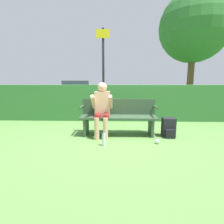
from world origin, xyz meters
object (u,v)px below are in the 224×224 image
Objects in this scene: person_seated at (102,107)px; backpack at (169,128)px; park_bench at (118,116)px; water_bottle at (104,139)px; parked_car at (76,89)px; tree at (194,28)px; signpost at (103,71)px.

person_seated reaches higher than backpack.
park_bench is at bearing 172.56° from backpack.
water_bottle is at bearing -156.28° from backpack.
backpack is 10.67m from parked_car.
backpack is at bearing -1.56° from person_seated.
parked_car is at bearing 109.06° from park_bench.
parked_car is 9.12m from tree.
tree reaches higher than backpack.
tree reaches higher than park_bench.
tree is (1.98, 3.89, 3.25)m from backpack.
signpost is 0.64× the size of parked_car.
tree is (6.44, -5.80, 2.83)m from parked_car.
person_seated is 1.62m from backpack.
person_seated is 10.07m from parked_car.
person_seated is 5.91m from tree.
backpack is 1.60m from water_bottle.
person_seated is at bearing 97.45° from water_bottle.
person_seated is (-0.38, -0.11, 0.25)m from park_bench.
water_bottle is (-0.29, -0.79, -0.31)m from park_bench.
tree reaches higher than person_seated.
person_seated is 0.89m from water_bottle.
water_bottle is 10.76m from parked_car.
parked_car reaches higher than water_bottle.
signpost is 8.72m from parked_car.
parked_car is (-3.00, 10.32, 0.50)m from water_bottle.
park_bench is 4.11× the size of backpack.
person_seated is 1.70m from signpost.
tree is (3.61, 2.40, 1.88)m from signpost.
tree is (3.53, 3.84, 2.77)m from person_seated.
parked_car is (-3.29, 9.53, 0.19)m from park_bench.
backpack reaches higher than water_bottle.
tree is at bearing 47.43° from person_seated.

